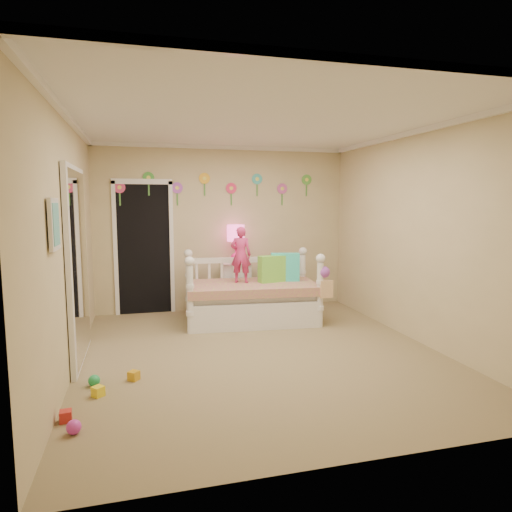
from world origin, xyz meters
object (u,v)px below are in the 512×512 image
object	(u,v)px
daybed	(251,287)
table_lamp	(236,238)
child	(241,255)
nightstand	(236,287)

from	to	relation	value
daybed	table_lamp	distance (m)	0.98
daybed	child	world-z (taller)	child
daybed	child	distance (m)	0.49
nightstand	daybed	bearing A→B (deg)	-77.42
child	table_lamp	bearing A→B (deg)	-75.58
child	nightstand	world-z (taller)	child
child	nightstand	bearing A→B (deg)	-75.58
child	nightstand	distance (m)	0.89
daybed	nightstand	bearing A→B (deg)	100.90
table_lamp	nightstand	bearing A→B (deg)	90.00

